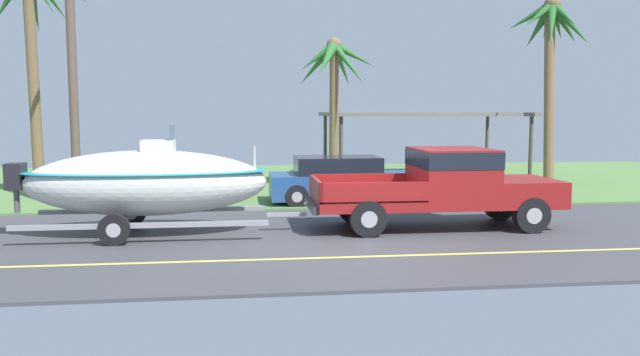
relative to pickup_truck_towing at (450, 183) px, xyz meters
name	(u,v)px	position (x,y,z in m)	size (l,w,h in m)	color
ground	(316,190)	(-2.24, 7.44, -1.04)	(36.00, 22.00, 0.11)	#424247
pickup_truck_towing	(450,183)	(0.00, 0.00, 0.00)	(5.88, 2.06, 1.85)	maroon
boat_on_trailer	(146,182)	(-6.88, 0.00, 0.13)	(6.41, 2.39, 2.41)	gray
parked_sedan_near	(343,181)	(-1.86, 4.16, -0.36)	(4.36, 1.85, 1.38)	#234C89
carport_awning	(422,115)	(2.31, 10.37, 1.50)	(7.62, 4.73, 2.65)	#4C4238
palm_tree_near_right	(32,20)	(-10.81, 5.63, 4.31)	(3.06, 2.54, 7.13)	brown
palm_tree_mid	(333,75)	(-1.60, 7.88, 2.90)	(2.81, 3.10, 5.24)	brown
palm_tree_far_left	(551,41)	(6.06, 7.36, 4.12)	(2.62, 2.81, 6.71)	brown
utility_pole	(73,73)	(-9.26, 3.74, 2.69)	(0.24, 1.80, 7.14)	brown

